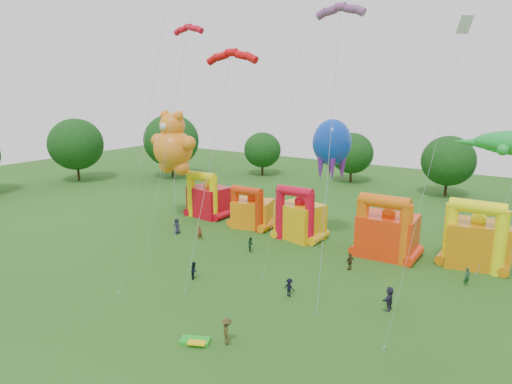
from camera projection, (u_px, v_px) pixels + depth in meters
The scene contains 23 objects.
ground at pixel (134, 349), 30.50m from camera, with size 160.00×160.00×0.00m, color #225117.
tree_ring at pixel (123, 254), 30.24m from camera, with size 126.96×129.09×12.07m.
bouncy_castle_0 at pixel (208, 199), 61.05m from camera, with size 5.39×4.57×6.23m.
bouncy_castle_1 at pixel (252, 211), 56.41m from camera, with size 5.37×4.71×5.32m.
bouncy_castle_2 at pixel (299, 218), 52.07m from camera, with size 5.62×4.94×6.32m.
bouncy_castle_3 at pixel (387, 232), 46.63m from camera, with size 5.82×4.75×6.71m.
bouncy_castle_4 at pixel (476, 240), 44.10m from camera, with size 6.36×5.53×6.83m.
teddy_bear_kite at pixel (174, 171), 56.79m from camera, with size 8.02×7.47×14.27m.
gecko_kite at pixel (510, 190), 43.30m from camera, with size 12.34×8.50×13.15m.
octopus_kite at pixel (331, 150), 49.31m from camera, with size 4.19×5.51×13.81m.
parafoil_kites at pixel (235, 144), 43.15m from camera, with size 25.64×16.32×24.81m.
diamond_kites at pixel (241, 129), 38.98m from camera, with size 28.19×16.36×33.07m.
folded_kite_bundle at pixel (195, 341), 31.14m from camera, with size 2.23×1.75×0.31m.
spectator_0 at pixel (177, 226), 54.13m from camera, with size 0.91×0.60×1.87m, color #202236.
spectator_1 at pixel (200, 233), 51.88m from camera, with size 0.57×0.37×1.56m, color maroon.
spectator_2 at pixel (251, 244), 48.27m from camera, with size 0.77×0.60×1.59m, color #173A24.
spectator_3 at pixel (289, 287), 37.92m from camera, with size 1.02×0.59×1.58m, color black.
spectator_4 at pixel (350, 262), 43.35m from camera, with size 0.99×0.41×1.69m, color #3E2E19.
spectator_5 at pixel (389, 298), 35.55m from camera, with size 1.80×0.57×1.94m, color #2A2640.
spectator_6 at pixel (398, 253), 45.18m from camera, with size 0.92×0.60×1.89m, color #4F1621.
spectator_7 at pixel (467, 276), 40.02m from camera, with size 0.60×0.39×1.65m, color #1C4629.
spectator_8 at pixel (194, 270), 41.40m from camera, with size 0.78×0.61×1.60m, color black.
spectator_9 at pixel (227, 331), 30.84m from camera, with size 1.23×0.71×1.91m, color #3D3718.
Camera 1 is at (21.80, -18.36, 17.14)m, focal length 32.00 mm.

